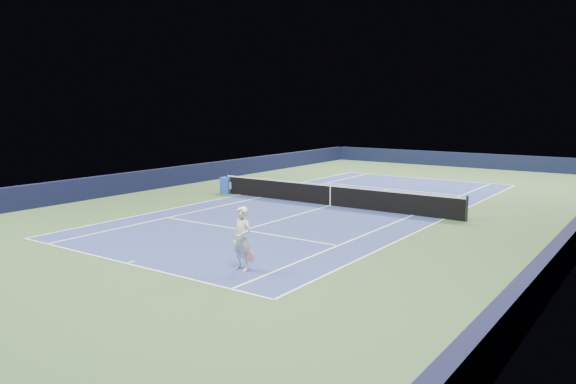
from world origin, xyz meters
The scene contains 18 objects.
ground centered at (0.00, 0.00, 0.00)m, with size 40.00×40.00×0.00m, color #34502B.
wall_far centered at (0.00, 19.82, 0.55)m, with size 22.00×0.35×1.10m, color black.
wall_left centered at (-10.82, 0.00, 0.55)m, with size 0.35×40.00×1.10m, color black.
court_surface centered at (0.00, 0.00, 0.00)m, with size 10.97×23.77×0.01m, color navy.
baseline_far centered at (0.00, 11.88, 0.01)m, with size 10.97×0.08×0.00m, color white.
baseline_near centered at (0.00, -11.88, 0.01)m, with size 10.97×0.08×0.00m, color white.
sideline_doubles_right centered at (5.49, 0.00, 0.01)m, with size 0.08×23.77×0.00m, color white.
sideline_doubles_left centered at (-5.49, 0.00, 0.01)m, with size 0.08×23.77×0.00m, color white.
sideline_singles_right centered at (4.12, 0.00, 0.01)m, with size 0.08×23.77×0.00m, color white.
sideline_singles_left centered at (-4.12, 0.00, 0.01)m, with size 0.08×23.77×0.00m, color white.
service_line_far centered at (0.00, 6.40, 0.01)m, with size 8.23×0.08×0.00m, color white.
service_line_near centered at (0.00, -6.40, 0.01)m, with size 8.23×0.08×0.00m, color white.
center_service_line centered at (0.00, 0.00, 0.01)m, with size 0.08×12.80×0.00m, color white.
center_mark_far centered at (0.00, 11.73, 0.01)m, with size 0.08×0.30×0.00m, color white.
center_mark_near centered at (0.00, -11.73, 0.01)m, with size 0.08×0.30×0.00m, color white.
tennis_net centered at (0.00, 0.00, 0.50)m, with size 12.90×0.10×1.07m.
sponsor_cube centered at (-6.40, -0.06, 0.43)m, with size 0.62×0.54×0.87m.
tennis_player centered at (3.27, -10.41, 0.92)m, with size 0.84×1.30×2.57m.
Camera 1 is at (13.26, -22.38, 4.70)m, focal length 35.00 mm.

